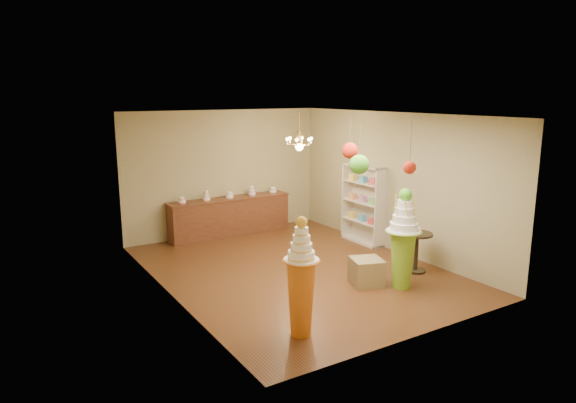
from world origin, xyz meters
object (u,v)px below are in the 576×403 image
pedestal_green (403,246)px  round_table (416,247)px  pedestal_orange (301,288)px  sideboard (230,216)px

pedestal_green → round_table: bearing=29.8°
pedestal_green → pedestal_orange: 2.57m
sideboard → round_table: size_ratio=3.91×
sideboard → pedestal_green: bearing=-76.9°
pedestal_orange → sideboard: 5.49m
pedestal_green → pedestal_orange: bearing=-167.1°
sideboard → round_table: bearing=-65.6°
round_table → pedestal_green: bearing=-150.2°
pedestal_green → round_table: (0.83, 0.48, -0.27)m
round_table → sideboard: bearing=114.4°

